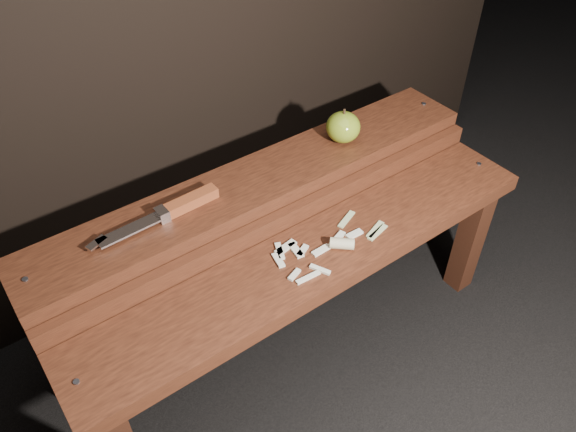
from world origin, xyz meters
TOP-DOWN VIEW (x-y plane):
  - ground at (0.00, 0.00)m, footprint 60.00×60.00m
  - bench_front_tier at (0.00, -0.06)m, footprint 1.20×0.20m
  - bench_rear_tier at (0.00, 0.17)m, footprint 1.20×0.21m
  - apple at (0.26, 0.17)m, footprint 0.09×0.09m
  - knife at (-0.23, 0.17)m, footprint 0.31×0.04m
  - apple_scraps at (0.03, -0.06)m, footprint 0.29×0.15m

SIDE VIEW (x-z plane):
  - ground at x=0.00m, z-range 0.00..0.00m
  - bench_front_tier at x=0.00m, z-range 0.14..0.56m
  - bench_rear_tier at x=0.00m, z-range 0.16..0.67m
  - apple_scraps at x=0.03m, z-range 0.41..0.44m
  - knife at x=-0.23m, z-range 0.50..0.53m
  - apple at x=0.26m, z-range 0.49..0.59m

